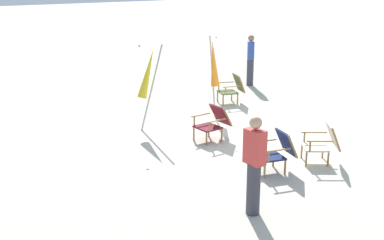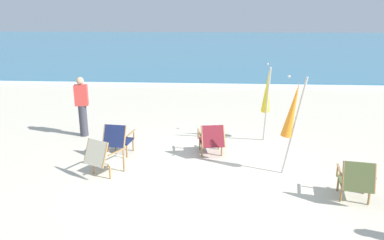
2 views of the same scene
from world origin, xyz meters
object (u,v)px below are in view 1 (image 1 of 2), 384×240
(umbrella_furled_orange, at_px, (214,64))
(umbrella_furled_yellow, at_px, (148,74))
(person_near_chairs, at_px, (254,165))
(person_by_waterline, at_px, (250,60))
(beach_chair_mid_center, at_px, (214,122))
(beach_chair_back_right, at_px, (323,142))
(beach_chair_far_center, at_px, (277,150))
(beach_chair_back_left, at_px, (233,88))

(umbrella_furled_orange, distance_m, umbrella_furled_yellow, 1.93)
(person_near_chairs, height_order, person_by_waterline, same)
(beach_chair_mid_center, distance_m, beach_chair_back_right, 2.56)
(beach_chair_far_center, bearing_deg, beach_chair_mid_center, 4.31)
(beach_chair_back_right, relative_size, person_near_chairs, 0.54)
(beach_chair_back_left, xyz_separation_m, person_by_waterline, (1.63, -1.63, 0.41))
(beach_chair_back_left, distance_m, beach_chair_back_right, 4.90)
(beach_chair_mid_center, bearing_deg, umbrella_furled_yellow, 36.63)
(umbrella_furled_yellow, distance_m, person_by_waterline, 5.53)
(beach_chair_mid_center, height_order, person_by_waterline, person_by_waterline)
(beach_chair_back_left, bearing_deg, umbrella_furled_yellow, 111.92)
(person_near_chairs, bearing_deg, person_by_waterline, -32.44)
(beach_chair_back_right, bearing_deg, umbrella_furled_yellow, 32.34)
(umbrella_furled_yellow, height_order, person_near_chairs, umbrella_furled_yellow)
(umbrella_furled_orange, bearing_deg, person_near_chairs, 157.53)
(beach_chair_back_right, xyz_separation_m, person_by_waterline, (6.46, -2.43, 0.41))
(beach_chair_back_left, distance_m, umbrella_furled_orange, 1.79)
(beach_chair_back_left, bearing_deg, beach_chair_mid_center, 141.62)
(umbrella_furled_orange, bearing_deg, beach_chair_mid_center, 151.21)
(beach_chair_back_left, xyz_separation_m, person_near_chairs, (-6.12, 3.30, 0.41))
(umbrella_furled_orange, bearing_deg, person_by_waterline, -47.10)
(beach_chair_far_center, distance_m, person_near_chairs, 1.97)
(beach_chair_back_left, bearing_deg, umbrella_furled_orange, 129.80)
(beach_chair_mid_center, distance_m, umbrella_furled_yellow, 1.93)
(umbrella_furled_yellow, relative_size, person_near_chairs, 1.26)
(beach_chair_mid_center, height_order, umbrella_furled_orange, umbrella_furled_orange)
(person_by_waterline, bearing_deg, beach_chair_back_left, 134.93)
(umbrella_furled_orange, distance_m, person_by_waterline, 3.85)
(beach_chair_back_left, bearing_deg, person_near_chairs, 151.71)
(beach_chair_mid_center, relative_size, umbrella_furled_orange, 0.40)
(beach_chair_back_right, bearing_deg, beach_chair_mid_center, 29.50)
(beach_chair_back_right, height_order, umbrella_furled_orange, umbrella_furled_orange)
(beach_chair_back_right, relative_size, umbrella_furled_orange, 0.42)
(umbrella_furled_yellow, bearing_deg, beach_chair_back_right, -147.66)
(umbrella_furled_orange, bearing_deg, umbrella_furled_yellow, 97.99)
(beach_chair_back_left, height_order, person_by_waterline, person_by_waterline)
(beach_chair_back_right, height_order, person_by_waterline, person_by_waterline)
(umbrella_furled_yellow, bearing_deg, person_by_waterline, -58.67)
(beach_chair_back_right, xyz_separation_m, umbrella_furled_yellow, (3.60, 2.28, 0.91))
(beach_chair_back_left, height_order, beach_chair_far_center, beach_chair_back_left)
(beach_chair_mid_center, bearing_deg, beach_chair_far_center, -175.69)
(beach_chair_back_left, distance_m, person_near_chairs, 6.97)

